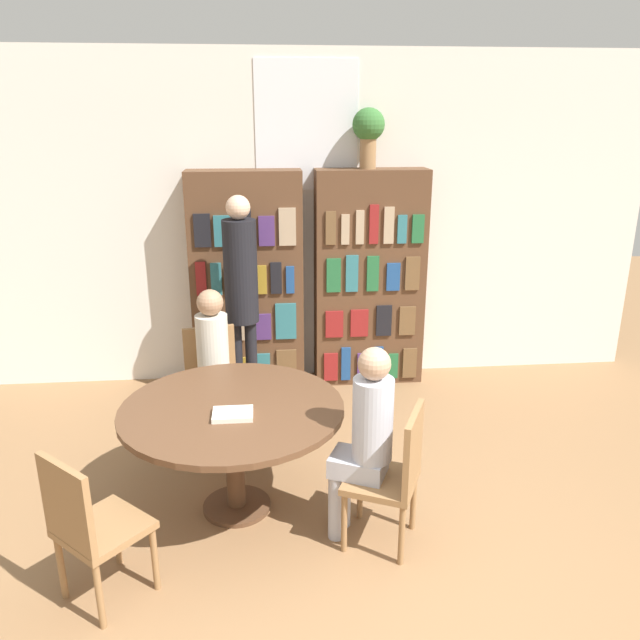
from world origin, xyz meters
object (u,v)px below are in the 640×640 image
reading_table (233,421)px  librarian_standing (241,283)px  bookshelf_left (247,282)px  bookshelf_right (369,279)px  chair_near_camera (89,524)px  chair_left_side (212,378)px  seated_reader_right (365,435)px  seated_reader_left (214,362)px  flower_vase (368,130)px  chair_far_side (394,472)px

reading_table → librarian_standing: size_ratio=0.76×
bookshelf_left → bookshelf_right: bearing=0.0°
chair_near_camera → librarian_standing: size_ratio=0.48×
chair_left_side → librarian_standing: librarian_standing is taller
seated_reader_right → librarian_standing: size_ratio=0.67×
bookshelf_left → chair_near_camera: 2.92m
seated_reader_left → librarian_standing: size_ratio=0.68×
flower_vase → chair_near_camera: 3.81m
bookshelf_right → chair_left_side: 1.79m
reading_table → librarian_standing: bearing=88.7°
reading_table → chair_left_side: chair_left_side is taller
seated_reader_left → reading_table: bearing=90.0°
chair_far_side → seated_reader_right: bearing=90.0°
chair_far_side → seated_reader_left: size_ratio=0.71×
chair_near_camera → chair_far_side: bearing=54.0°
reading_table → bookshelf_left: bearing=88.0°
reading_table → chair_left_side: (-0.20, 1.01, -0.15)m
flower_vase → librarian_standing: size_ratio=0.28×
chair_left_side → librarian_standing: 0.84m
chair_left_side → chair_far_side: size_ratio=1.00×
seated_reader_right → chair_left_side: bearing=60.1°
bookshelf_left → librarian_standing: (-0.04, -0.50, 0.13)m
bookshelf_right → chair_near_camera: (-1.90, -2.77, -0.51)m
bookshelf_right → seated_reader_left: size_ratio=1.60×
chair_near_camera → seated_reader_right: bearing=58.1°
bookshelf_left → chair_far_side: size_ratio=2.27×
bookshelf_right → chair_far_side: size_ratio=2.27×
bookshelf_left → chair_near_camera: bearing=-105.6°
flower_vase → seated_reader_left: size_ratio=0.41×
chair_left_side → seated_reader_right: size_ratio=0.71×
bookshelf_right → seated_reader_right: 2.42m
flower_vase → chair_left_side: 2.49m
reading_table → flower_vase: bearing=60.1°
chair_left_side → chair_far_side: (1.14, -1.45, 0.00)m
bookshelf_right → reading_table: (-1.20, -2.01, -0.35)m
bookshelf_left → chair_near_camera: bookshelf_left is taller
bookshelf_right → flower_vase: bearing=174.0°
flower_vase → reading_table: bearing=-119.9°
bookshelf_right → flower_vase: size_ratio=3.89×
reading_table → chair_near_camera: bearing=-132.7°
flower_vase → seated_reader_right: flower_vase is taller
librarian_standing → chair_near_camera: bearing=-108.0°
chair_near_camera → librarian_standing: bearing=114.7°
bookshelf_right → flower_vase: flower_vase is taller
chair_near_camera → seated_reader_left: size_ratio=0.71×
librarian_standing → seated_reader_left: bearing=-106.7°
librarian_standing → flower_vase: bearing=24.3°
seated_reader_left → librarian_standing: bearing=-118.0°
chair_far_side → librarian_standing: bearing=49.7°
seated_reader_right → bookshelf_right: bearing=14.5°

